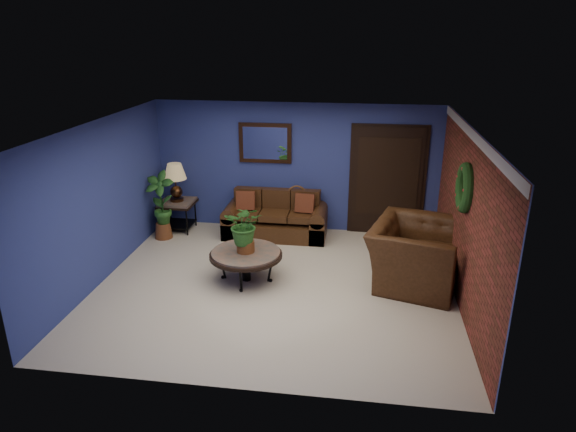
# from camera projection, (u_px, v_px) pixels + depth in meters

# --- Properties ---
(floor) EXTENTS (5.50, 5.50, 0.00)m
(floor) POSITION_uv_depth(u_px,v_px,m) (276.00, 285.00, 8.06)
(floor) COLOR beige
(floor) RESTS_ON ground
(wall_back) EXTENTS (5.50, 0.04, 2.50)m
(wall_back) POSITION_uv_depth(u_px,v_px,m) (296.00, 167.00, 9.95)
(wall_back) COLOR navy
(wall_back) RESTS_ON ground
(wall_left) EXTENTS (0.04, 5.00, 2.50)m
(wall_left) POSITION_uv_depth(u_px,v_px,m) (101.00, 202.00, 8.00)
(wall_left) COLOR navy
(wall_left) RESTS_ON ground
(wall_right_brick) EXTENTS (0.04, 5.00, 2.50)m
(wall_right_brick) POSITION_uv_depth(u_px,v_px,m) (466.00, 219.00, 7.26)
(wall_right_brick) COLOR maroon
(wall_right_brick) RESTS_ON ground
(ceiling) EXTENTS (5.50, 5.00, 0.02)m
(ceiling) POSITION_uv_depth(u_px,v_px,m) (274.00, 126.00, 7.20)
(ceiling) COLOR white
(ceiling) RESTS_ON wall_back
(crown_molding) EXTENTS (0.03, 5.00, 0.14)m
(crown_molding) POSITION_uv_depth(u_px,v_px,m) (474.00, 137.00, 6.86)
(crown_molding) COLOR white
(crown_molding) RESTS_ON wall_right_brick
(wall_mirror) EXTENTS (1.02, 0.06, 0.77)m
(wall_mirror) POSITION_uv_depth(u_px,v_px,m) (265.00, 143.00, 9.83)
(wall_mirror) COLOR #402413
(wall_mirror) RESTS_ON wall_back
(closet_door) EXTENTS (1.44, 0.06, 2.18)m
(closet_door) POSITION_uv_depth(u_px,v_px,m) (387.00, 181.00, 9.76)
(closet_door) COLOR black
(closet_door) RESTS_ON wall_back
(wreath) EXTENTS (0.16, 0.72, 0.72)m
(wreath) POSITION_uv_depth(u_px,v_px,m) (465.00, 188.00, 7.16)
(wreath) COLOR black
(wreath) RESTS_ON wall_right_brick
(sofa) EXTENTS (1.96, 0.84, 0.88)m
(sofa) POSITION_uv_depth(u_px,v_px,m) (276.00, 221.00, 9.93)
(sofa) COLOR #432513
(sofa) RESTS_ON ground
(coffee_table) EXTENTS (1.15, 1.15, 0.49)m
(coffee_table) POSITION_uv_depth(u_px,v_px,m) (246.00, 255.00, 8.08)
(coffee_table) COLOR #4B4742
(coffee_table) RESTS_ON ground
(end_table) EXTENTS (0.67, 0.67, 0.61)m
(end_table) POSITION_uv_depth(u_px,v_px,m) (178.00, 208.00, 10.11)
(end_table) COLOR #4B4742
(end_table) RESTS_ON ground
(table_lamp) EXTENTS (0.43, 0.43, 0.72)m
(table_lamp) POSITION_uv_depth(u_px,v_px,m) (175.00, 178.00, 9.90)
(table_lamp) COLOR #402413
(table_lamp) RESTS_ON end_table
(side_chair) EXTENTS (0.45, 0.45, 0.97)m
(side_chair) POSITION_uv_depth(u_px,v_px,m) (296.00, 208.00, 9.83)
(side_chair) COLOR brown
(side_chair) RESTS_ON ground
(armchair) EXTENTS (1.67, 1.80, 0.97)m
(armchair) POSITION_uv_depth(u_px,v_px,m) (416.00, 254.00, 7.98)
(armchair) COLOR #432513
(armchair) RESTS_ON ground
(coffee_plant) EXTENTS (0.59, 0.51, 0.78)m
(coffee_plant) POSITION_uv_depth(u_px,v_px,m) (245.00, 226.00, 7.91)
(coffee_plant) COLOR brown
(coffee_plant) RESTS_ON coffee_table
(floor_plant) EXTENTS (0.43, 0.38, 0.82)m
(floor_plant) POSITION_uv_depth(u_px,v_px,m) (424.00, 243.00, 8.56)
(floor_plant) COLOR brown
(floor_plant) RESTS_ON ground
(tall_plant) EXTENTS (0.61, 0.45, 1.31)m
(tall_plant) POSITION_uv_depth(u_px,v_px,m) (161.00, 203.00, 9.64)
(tall_plant) COLOR brown
(tall_plant) RESTS_ON ground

